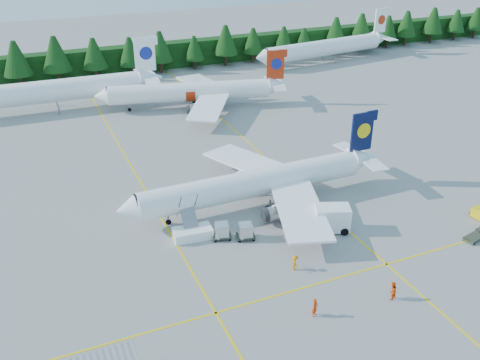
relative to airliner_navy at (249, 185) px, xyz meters
name	(u,v)px	position (x,y,z in m)	size (l,w,h in m)	color
ground	(311,248)	(2.68, -11.66, -3.12)	(320.00, 320.00, 0.00)	gray
taxi_stripe_a	(148,194)	(-11.32, 8.34, -3.12)	(0.25, 120.00, 0.01)	yellow
taxi_stripe_b	(279,169)	(8.68, 8.34, -3.12)	(0.25, 120.00, 0.01)	yellow
taxi_stripe_cross	(340,278)	(2.68, -17.66, -3.12)	(80.00, 0.25, 0.01)	yellow
treeline_hedge	(138,58)	(2.68, 70.34, -0.12)	(220.00, 4.00, 6.00)	black
airliner_navy	(249,185)	(0.00, 0.00, 0.00)	(35.70, 29.38, 10.38)	white
airliner_red	(187,92)	(4.75, 39.82, 0.06)	(35.78, 29.10, 10.58)	white
airliner_far_left	(37,92)	(-21.88, 48.64, 0.80)	(43.03, 5.27, 12.51)	white
airliner_far_right	(320,48)	(45.87, 59.25, 0.54)	(40.05, 8.64, 11.67)	white
airstairs	(192,229)	(-9.07, -3.85, -2.23)	(4.73, 6.42, 4.11)	white
service_truck	(322,219)	(5.72, -8.78, -1.55)	(7.01, 4.67, 3.18)	white
uld_pair	(234,230)	(-4.73, -6.34, -2.00)	(5.04, 3.30, 1.66)	#333929
crew_a	(315,307)	(-2.79, -21.70, -2.14)	(0.72, 0.47, 1.97)	red
crew_b	(392,291)	(5.50, -22.58, -2.13)	(0.96, 0.75, 1.98)	#F43C05
crew_c	(295,263)	(-1.03, -14.52, -2.22)	(0.74, 0.50, 1.79)	orange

